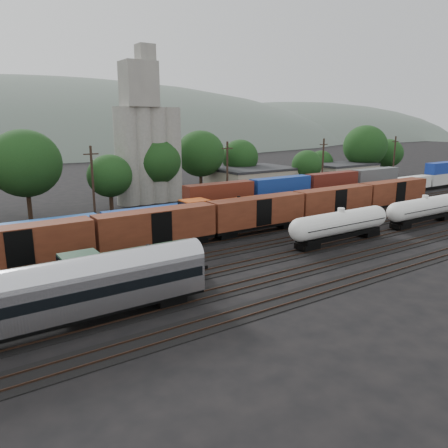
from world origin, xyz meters
TOP-DOWN VIEW (x-y plane):
  - ground at (0.00, 0.00)m, footprint 600.00×600.00m
  - tracks at (0.00, 0.00)m, footprint 180.00×33.20m
  - green_locomotive at (-18.27, -5.00)m, footprint 15.22×2.69m
  - tank_car_a at (11.00, -5.00)m, footprint 16.80×3.01m
  - tank_car_b at (29.62, -5.00)m, footprint 16.47×2.95m
  - passenger_coach at (-24.90, -10.00)m, footprint 23.18×2.86m
  - orange_locomotive at (2.74, 10.00)m, footprint 18.07×3.01m
  - boxcar_string at (-17.68, 5.00)m, footprint 122.80×2.90m
  - container_wall at (2.79, 15.00)m, footprint 168.47×2.60m
  - grain_silo at (3.28, 36.00)m, footprint 13.40×5.00m
  - industrial_sheds at (6.63, 35.25)m, footprint 119.38×17.26m
  - tree_band at (3.81, 35.46)m, footprint 160.10×20.97m
  - utility_poles at (0.00, 22.00)m, footprint 122.20×0.36m
  - distant_hills at (23.92, 260.00)m, footprint 860.00×286.00m

SIDE VIEW (x-z plane):
  - distant_hills at x=23.92m, z-range -85.56..44.44m
  - ground at x=0.00m, z-range 0.00..0.00m
  - tracks at x=0.00m, z-range -0.05..0.15m
  - green_locomotive at x=-18.27m, z-range 0.31..4.33m
  - industrial_sheds at x=6.63m, z-range 0.01..5.11m
  - tank_car_b at x=29.62m, z-range 0.42..4.73m
  - orange_locomotive at x=2.74m, z-range 0.32..4.83m
  - tank_car_a at x=11.00m, z-range 0.42..4.82m
  - container_wall at x=2.79m, z-range -0.16..5.64m
  - boxcar_string at x=-17.68m, z-range 1.02..5.22m
  - passenger_coach at x=-24.90m, z-range 0.60..5.86m
  - utility_poles at x=0.00m, z-range 0.21..12.21m
  - tree_band at x=3.81m, z-range 0.55..14.99m
  - grain_silo at x=3.28m, z-range -3.24..25.76m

